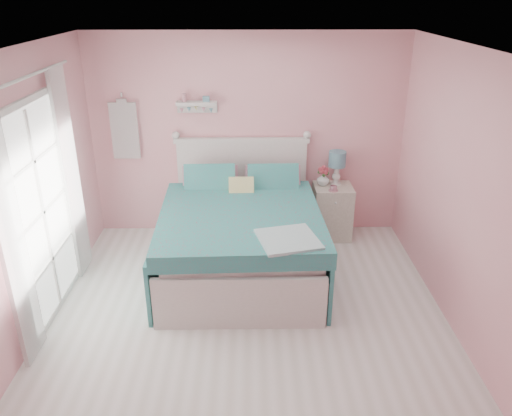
{
  "coord_description": "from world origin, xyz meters",
  "views": [
    {
      "loc": [
        0.03,
        -3.98,
        3.05
      ],
      "look_at": [
        0.1,
        1.2,
        0.76
      ],
      "focal_mm": 35.0,
      "sensor_mm": 36.0,
      "label": 1
    }
  ],
  "objects_px": {
    "nightstand": "(332,211)",
    "table_lamp": "(337,162)",
    "bed": "(241,237)",
    "teacup": "(333,188)",
    "vase": "(323,179)"
  },
  "relations": [
    {
      "from": "vase",
      "to": "nightstand",
      "type": "bearing_deg",
      "value": -19.77
    },
    {
      "from": "bed",
      "to": "teacup",
      "type": "bearing_deg",
      "value": 29.61
    },
    {
      "from": "bed",
      "to": "vase",
      "type": "bearing_deg",
      "value": 38.89
    },
    {
      "from": "nightstand",
      "to": "table_lamp",
      "type": "distance_m",
      "value": 0.67
    },
    {
      "from": "teacup",
      "to": "vase",
      "type": "bearing_deg",
      "value": 118.33
    },
    {
      "from": "teacup",
      "to": "nightstand",
      "type": "bearing_deg",
      "value": 79.83
    },
    {
      "from": "nightstand",
      "to": "teacup",
      "type": "height_order",
      "value": "teacup"
    },
    {
      "from": "nightstand",
      "to": "vase",
      "type": "distance_m",
      "value": 0.46
    },
    {
      "from": "vase",
      "to": "teacup",
      "type": "distance_m",
      "value": 0.23
    },
    {
      "from": "bed",
      "to": "vase",
      "type": "xyz_separation_m",
      "value": [
        1.05,
        0.91,
        0.37
      ]
    },
    {
      "from": "nightstand",
      "to": "teacup",
      "type": "distance_m",
      "value": 0.42
    },
    {
      "from": "table_lamp",
      "to": "teacup",
      "type": "distance_m",
      "value": 0.37
    },
    {
      "from": "bed",
      "to": "table_lamp",
      "type": "relative_size",
      "value": 5.16
    },
    {
      "from": "table_lamp",
      "to": "teacup",
      "type": "bearing_deg",
      "value": -105.37
    },
    {
      "from": "table_lamp",
      "to": "nightstand",
      "type": "bearing_deg",
      "value": -112.72
    }
  ]
}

